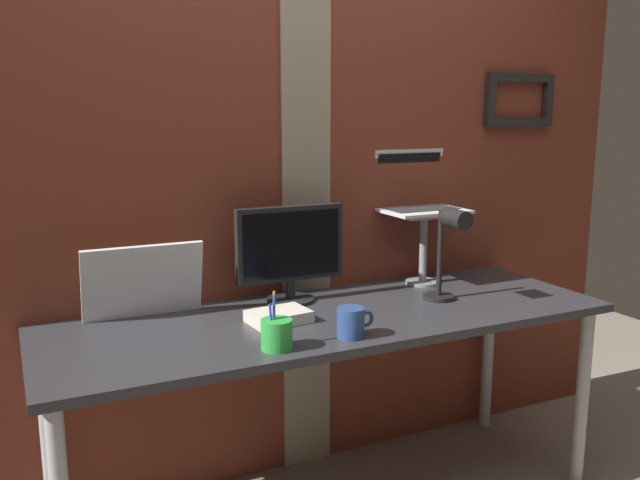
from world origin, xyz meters
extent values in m
cube|color=brown|center=(0.00, 0.39, 1.20)|extent=(3.28, 0.12, 2.40)
cube|color=gray|center=(0.10, 0.32, 1.20)|extent=(0.20, 0.01, 2.40)
cube|color=black|center=(1.13, 0.31, 1.59)|extent=(0.36, 0.03, 0.04)
cube|color=black|center=(1.13, 0.31, 1.40)|extent=(0.36, 0.03, 0.04)
cube|color=black|center=(0.97, 0.31, 1.49)|extent=(0.04, 0.03, 0.16)
cube|color=black|center=(1.29, 0.31, 1.49)|extent=(0.04, 0.03, 0.16)
cube|color=#333338|center=(0.04, -0.01, 0.73)|extent=(2.01, 0.68, 0.03)
cylinder|color=#B2B2B7|center=(0.99, -0.29, 0.36)|extent=(0.05, 0.05, 0.71)
cylinder|color=#B2B2B7|center=(-0.90, 0.27, 0.36)|extent=(0.05, 0.05, 0.71)
cylinder|color=#B2B2B7|center=(0.99, 0.27, 0.36)|extent=(0.05, 0.05, 0.71)
cylinder|color=black|center=(-0.02, 0.21, 0.75)|extent=(0.18, 0.18, 0.01)
cylinder|color=black|center=(-0.02, 0.21, 0.79)|extent=(0.04, 0.04, 0.07)
cube|color=black|center=(-0.02, 0.21, 0.97)|extent=(0.42, 0.04, 0.28)
cube|color=black|center=(-0.02, 0.19, 0.97)|extent=(0.38, 0.00, 0.24)
cylinder|color=gray|center=(0.57, 0.21, 0.75)|extent=(0.14, 0.14, 0.01)
cylinder|color=gray|center=(0.57, 0.21, 0.90)|extent=(0.03, 0.03, 0.28)
cube|color=gray|center=(0.57, 0.21, 1.04)|extent=(0.28, 0.22, 0.01)
cube|color=white|center=(0.57, 0.21, 1.05)|extent=(0.33, 0.23, 0.01)
cube|color=#2D2D30|center=(0.57, 0.22, 1.06)|extent=(0.29, 0.14, 0.00)
cube|color=white|center=(0.57, 0.35, 1.17)|extent=(0.33, 0.05, 0.24)
cube|color=black|center=(0.57, 0.34, 1.17)|extent=(0.30, 0.04, 0.21)
cube|color=white|center=(-0.56, 0.24, 0.87)|extent=(0.41, 0.08, 0.26)
cylinder|color=black|center=(0.50, -0.01, 0.75)|extent=(0.12, 0.12, 0.02)
cylinder|color=black|center=(0.50, -0.01, 0.92)|extent=(0.02, 0.02, 0.33)
cylinder|color=black|center=(0.50, -0.10, 1.07)|extent=(0.07, 0.11, 0.07)
cylinder|color=green|center=(-0.26, -0.25, 0.79)|extent=(0.10, 0.10, 0.09)
cylinder|color=blue|center=(-0.27, -0.24, 0.83)|extent=(0.02, 0.01, 0.16)
cylinder|color=yellow|center=(-0.26, -0.23, 0.84)|extent=(0.01, 0.01, 0.17)
cylinder|color=blue|center=(-0.28, -0.25, 0.82)|extent=(0.01, 0.03, 0.13)
cylinder|color=#2D4C8C|center=(-0.01, -0.25, 0.79)|extent=(0.09, 0.09, 0.10)
torus|color=#2D4C8C|center=(0.05, -0.25, 0.80)|extent=(0.05, 0.01, 0.05)
cube|color=silver|center=(-0.16, -0.01, 0.76)|extent=(0.21, 0.16, 0.04)
camera|label=1|loc=(-0.97, -2.03, 1.45)|focal=37.50mm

